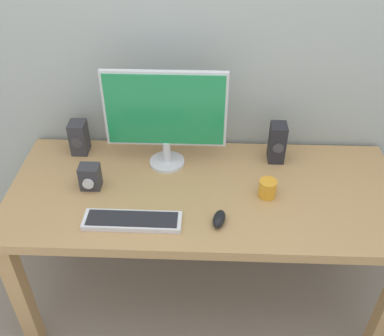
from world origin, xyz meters
TOP-DOWN VIEW (x-y plane):
  - ground_plane at (0.00, 0.00)m, footprint 6.00×6.00m
  - desk at (0.00, 0.00)m, footprint 1.77×0.75m
  - monitor at (-0.19, 0.20)m, footprint 0.56×0.17m
  - keyboard_primary at (-0.30, -0.23)m, footprint 0.41×0.11m
  - mouse at (0.06, -0.21)m, footprint 0.07×0.11m
  - speaker_right at (0.34, 0.24)m, footprint 0.08×0.09m
  - speaker_left at (-0.63, 0.27)m, footprint 0.08×0.10m
  - audio_controller at (-0.51, -0.00)m, footprint 0.09×0.08m
  - coffee_mug at (0.27, -0.03)m, footprint 0.08×0.08m

SIDE VIEW (x-z plane):
  - ground_plane at x=0.00m, z-range 0.00..0.00m
  - desk at x=0.00m, z-range 0.28..1.03m
  - keyboard_primary at x=-0.30m, z-range 0.75..0.77m
  - mouse at x=0.06m, z-range 0.75..0.79m
  - coffee_mug at x=0.27m, z-range 0.75..0.83m
  - audio_controller at x=-0.51m, z-range 0.75..0.86m
  - speaker_left at x=-0.63m, z-range 0.75..0.91m
  - speaker_right at x=0.34m, z-range 0.75..0.94m
  - monitor at x=-0.19m, z-range 0.78..1.26m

